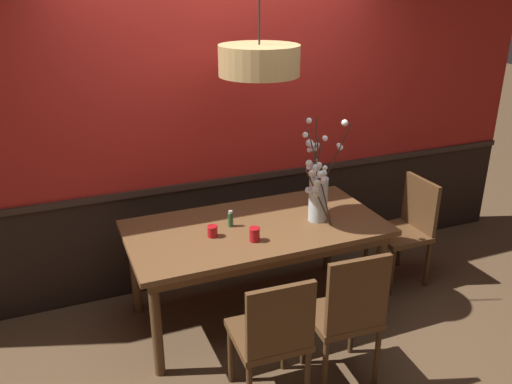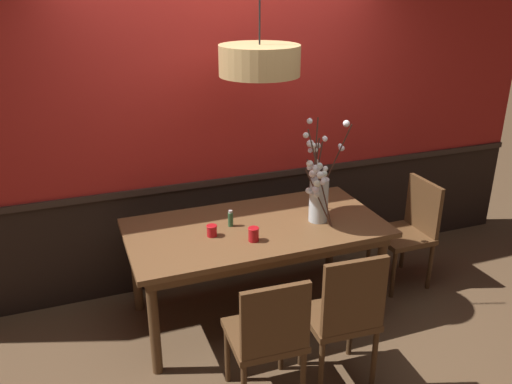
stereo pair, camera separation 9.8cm
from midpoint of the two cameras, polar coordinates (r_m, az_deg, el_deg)
ground_plane at (r=4.25m, az=0.67°, el=-12.94°), size 24.00×24.00×0.00m
back_wall at (r=4.28m, az=-2.72°, el=7.84°), size 5.74×0.14×2.80m
dining_table at (r=3.90m, az=0.72°, el=-4.71°), size 1.87×0.95×0.76m
chair_near_side_left at (r=3.20m, az=2.22°, el=-15.11°), size 0.45×0.45×0.91m
chair_near_side_right at (r=3.38m, az=10.39°, el=-12.76°), size 0.45×0.41×0.96m
chair_head_east_end at (r=4.62m, az=16.83°, el=-3.66°), size 0.42×0.44×0.91m
chair_far_side_left at (r=4.67m, az=-6.04°, el=-2.23°), size 0.47×0.40×0.92m
vase_with_blossoms at (r=3.88m, az=7.47°, el=0.03°), size 0.44×0.45×0.77m
candle_holder_nearer_center at (r=3.71m, az=-4.03°, el=-4.18°), size 0.08×0.08×0.08m
candle_holder_nearer_edge at (r=3.63m, az=0.51°, el=-4.59°), size 0.08×0.08×0.10m
condiment_bottle at (r=3.83m, az=-2.03°, el=-2.91°), size 0.04×0.04×0.12m
pendant_lamp at (r=3.59m, az=1.18°, el=14.01°), size 0.54×0.54×0.96m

